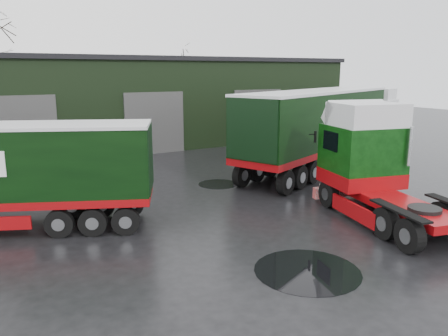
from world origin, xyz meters
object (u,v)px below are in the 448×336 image
Objects in this scene: warehouse at (127,100)px; tree_back_a at (1,78)px; lorry_right at (318,130)px; wash_bucket at (396,197)px; tree_back_b at (173,86)px; hero_tractor at (394,166)px.

warehouse is 12.90m from tree_back_a.
lorry_right is 49.21× the size of wash_bucket.
tree_back_b is (3.07, 31.24, 3.59)m from wash_bucket.
lorry_right is at bearing 78.84° from hero_tractor.
tree_back_a reaches higher than wash_bucket.
tree_back_a is 16.03m from tree_back_b.
hero_tractor is (2.50, -23.00, -1.05)m from warehouse.
warehouse is 3.41× the size of tree_back_a.
lorry_right is (3.50, 8.00, 0.08)m from hero_tractor.
lorry_right is (6.00, -15.00, -0.97)m from warehouse.
lorry_right reaches higher than wash_bucket.
hero_tractor is at bearing -83.80° from warehouse.
tree_back_b is at bearing 0.00° from tree_back_a.
hero_tractor is 34.73m from tree_back_a.
lorry_right is 6.64m from wash_bucket.
tree_back_b is at bearing 51.34° from warehouse.
lorry_right reaches higher than hero_tractor.
tree_back_a is at bearing 112.49° from wash_bucket.
hero_tractor is at bearing -46.99° from lorry_right.
hero_tractor is 8.73m from lorry_right.
tree_back_b is at bearing 93.01° from hero_tractor.
wash_bucket is (2.43, 1.76, -1.95)m from hero_tractor.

